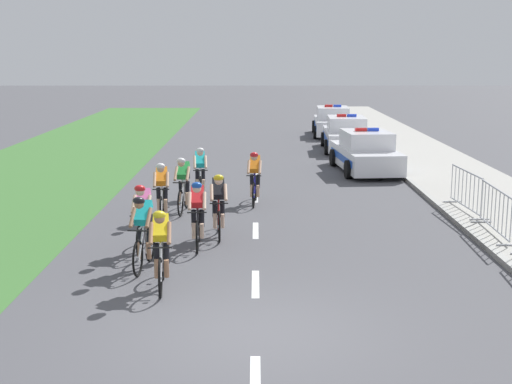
{
  "coord_description": "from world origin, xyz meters",
  "views": [
    {
      "loc": [
        0.01,
        -10.22,
        4.26
      ],
      "look_at": [
        0.01,
        5.62,
        1.1
      ],
      "focal_mm": 49.63,
      "sensor_mm": 36.0,
      "label": 1
    }
  ],
  "objects_px": {
    "cyclist_lead": "(161,247)",
    "cyclist_fourth": "(197,213)",
    "cyclist_third": "(143,216)",
    "crowd_barrier_rear": "(466,191)",
    "cyclist_eighth": "(255,177)",
    "police_car_third": "(332,122)",
    "cyclist_seventh": "(183,184)",
    "police_car_nearest": "(365,153)",
    "police_car_second": "(346,135)",
    "cyclist_ninth": "(200,171)",
    "cyclist_second": "(143,231)",
    "cyclist_fifth": "(218,204)",
    "cyclist_sixth": "(162,190)",
    "crowd_barrier_middle": "(495,211)"
  },
  "relations": [
    {
      "from": "cyclist_lead",
      "to": "police_car_nearest",
      "type": "relative_size",
      "value": 0.38
    },
    {
      "from": "cyclist_eighth",
      "to": "police_car_third",
      "type": "relative_size",
      "value": 0.38
    },
    {
      "from": "police_car_third",
      "to": "cyclist_fourth",
      "type": "bearing_deg",
      "value": -103.85
    },
    {
      "from": "cyclist_sixth",
      "to": "cyclist_ninth",
      "type": "xyz_separation_m",
      "value": [
        0.76,
        2.86,
        0.0
      ]
    },
    {
      "from": "cyclist_ninth",
      "to": "police_car_second",
      "type": "xyz_separation_m",
      "value": [
        5.57,
        10.18,
        -0.11
      ]
    },
    {
      "from": "crowd_barrier_rear",
      "to": "cyclist_second",
      "type": "bearing_deg",
      "value": -148.67
    },
    {
      "from": "cyclist_seventh",
      "to": "police_car_second",
      "type": "relative_size",
      "value": 0.39
    },
    {
      "from": "cyclist_eighth",
      "to": "crowd_barrier_middle",
      "type": "height_order",
      "value": "cyclist_eighth"
    },
    {
      "from": "cyclist_lead",
      "to": "cyclist_second",
      "type": "relative_size",
      "value": 1.0
    },
    {
      "from": "cyclist_fourth",
      "to": "crowd_barrier_rear",
      "type": "bearing_deg",
      "value": 24.85
    },
    {
      "from": "police_car_nearest",
      "to": "police_car_third",
      "type": "relative_size",
      "value": 1.01
    },
    {
      "from": "cyclist_lead",
      "to": "cyclist_second",
      "type": "bearing_deg",
      "value": 113.08
    },
    {
      "from": "cyclist_sixth",
      "to": "police_car_nearest",
      "type": "distance_m",
      "value": 9.76
    },
    {
      "from": "cyclist_third",
      "to": "cyclist_seventh",
      "type": "bearing_deg",
      "value": 82.86
    },
    {
      "from": "cyclist_ninth",
      "to": "crowd_barrier_middle",
      "type": "height_order",
      "value": "cyclist_ninth"
    },
    {
      "from": "cyclist_second",
      "to": "cyclist_seventh",
      "type": "bearing_deg",
      "value": 86.82
    },
    {
      "from": "cyclist_ninth",
      "to": "crowd_barrier_rear",
      "type": "bearing_deg",
      "value": -17.66
    },
    {
      "from": "cyclist_sixth",
      "to": "police_car_third",
      "type": "height_order",
      "value": "police_car_third"
    },
    {
      "from": "cyclist_sixth",
      "to": "police_car_second",
      "type": "bearing_deg",
      "value": 64.1
    },
    {
      "from": "crowd_barrier_rear",
      "to": "cyclist_third",
      "type": "bearing_deg",
      "value": -156.28
    },
    {
      "from": "cyclist_fourth",
      "to": "cyclist_sixth",
      "type": "height_order",
      "value": "same"
    },
    {
      "from": "cyclist_third",
      "to": "cyclist_sixth",
      "type": "bearing_deg",
      "value": 89.64
    },
    {
      "from": "cyclist_eighth",
      "to": "police_car_nearest",
      "type": "relative_size",
      "value": 0.38
    },
    {
      "from": "cyclist_third",
      "to": "crowd_barrier_rear",
      "type": "distance_m",
      "value": 8.69
    },
    {
      "from": "police_car_second",
      "to": "police_car_third",
      "type": "xyz_separation_m",
      "value": [
        -0.0,
        5.51,
        0.0
      ]
    },
    {
      "from": "police_car_third",
      "to": "police_car_second",
      "type": "bearing_deg",
      "value": -90.0
    },
    {
      "from": "cyclist_second",
      "to": "police_car_third",
      "type": "xyz_separation_m",
      "value": [
        6.15,
        22.7,
        -0.11
      ]
    },
    {
      "from": "cyclist_second",
      "to": "cyclist_third",
      "type": "relative_size",
      "value": 1.0
    },
    {
      "from": "cyclist_second",
      "to": "police_car_nearest",
      "type": "distance_m",
      "value": 13.11
    },
    {
      "from": "cyclist_seventh",
      "to": "cyclist_lead",
      "type": "bearing_deg",
      "value": -87.91
    },
    {
      "from": "cyclist_third",
      "to": "cyclist_fourth",
      "type": "relative_size",
      "value": 1.0
    },
    {
      "from": "cyclist_fourth",
      "to": "cyclist_lead",
      "type": "bearing_deg",
      "value": -98.99
    },
    {
      "from": "cyclist_second",
      "to": "cyclist_ninth",
      "type": "bearing_deg",
      "value": 85.25
    },
    {
      "from": "cyclist_third",
      "to": "cyclist_eighth",
      "type": "xyz_separation_m",
      "value": [
        2.39,
        4.87,
        0.0
      ]
    },
    {
      "from": "police_car_second",
      "to": "cyclist_second",
      "type": "bearing_deg",
      "value": -109.69
    },
    {
      "from": "cyclist_lead",
      "to": "cyclist_fourth",
      "type": "distance_m",
      "value": 2.79
    },
    {
      "from": "cyclist_third",
      "to": "cyclist_lead",
      "type": "bearing_deg",
      "value": -73.74
    },
    {
      "from": "cyclist_second",
      "to": "cyclist_ninth",
      "type": "height_order",
      "value": "same"
    },
    {
      "from": "cyclist_fourth",
      "to": "police_car_second",
      "type": "distance_m",
      "value": 16.47
    },
    {
      "from": "cyclist_fourth",
      "to": "crowd_barrier_middle",
      "type": "relative_size",
      "value": 0.74
    },
    {
      "from": "cyclist_second",
      "to": "cyclist_lead",
      "type": "bearing_deg",
      "value": -66.92
    },
    {
      "from": "police_car_second",
      "to": "police_car_third",
      "type": "height_order",
      "value": "same"
    },
    {
      "from": "cyclist_second",
      "to": "police_car_nearest",
      "type": "relative_size",
      "value": 0.38
    },
    {
      "from": "cyclist_fifth",
      "to": "crowd_barrier_rear",
      "type": "distance_m",
      "value": 6.78
    },
    {
      "from": "police_car_nearest",
      "to": "crowd_barrier_middle",
      "type": "xyz_separation_m",
      "value": [
        1.58,
        -9.24,
        -0.03
      ]
    },
    {
      "from": "cyclist_third",
      "to": "crowd_barrier_middle",
      "type": "height_order",
      "value": "cyclist_third"
    },
    {
      "from": "cyclist_fifth",
      "to": "cyclist_sixth",
      "type": "distance_m",
      "value": 2.26
    },
    {
      "from": "cyclist_seventh",
      "to": "police_car_nearest",
      "type": "bearing_deg",
      "value": 48.03
    },
    {
      "from": "cyclist_fifth",
      "to": "cyclist_sixth",
      "type": "relative_size",
      "value": 1.0
    },
    {
      "from": "cyclist_lead",
      "to": "cyclist_sixth",
      "type": "height_order",
      "value": "same"
    }
  ]
}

